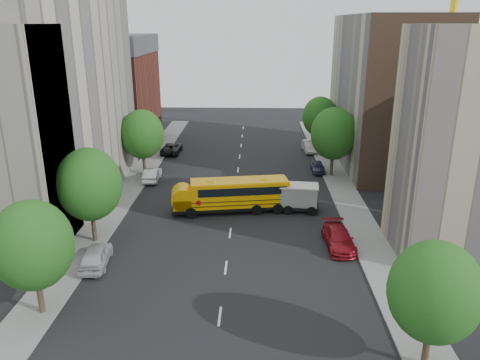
{
  "coord_description": "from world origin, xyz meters",
  "views": [
    {
      "loc": [
        2.05,
        -38.39,
        17.08
      ],
      "look_at": [
        0.71,
        2.0,
        3.44
      ],
      "focal_mm": 35.0,
      "sensor_mm": 36.0,
      "label": 1
    }
  ],
  "objects_px": {
    "parked_car_5": "(309,146)",
    "parked_car_4": "(318,167)",
    "street_tree_1": "(89,185)",
    "street_tree_3": "(435,292)",
    "parked_car_2": "(172,148)",
    "parked_car_3": "(339,238)",
    "street_tree_2": "(142,134)",
    "parked_car_0": "(96,256)",
    "parked_car_1": "(152,174)",
    "street_tree_5": "(320,117)",
    "safari_truck": "(287,197)",
    "school_bus": "(231,194)",
    "street_tree_4": "(334,134)",
    "street_tree_0": "(32,245)"
  },
  "relations": [
    {
      "from": "parked_car_4",
      "to": "school_bus",
      "type": "bearing_deg",
      "value": -128.14
    },
    {
      "from": "safari_truck",
      "to": "parked_car_4",
      "type": "relative_size",
      "value": 1.67
    },
    {
      "from": "parked_car_0",
      "to": "street_tree_0",
      "type": "bearing_deg",
      "value": 70.97
    },
    {
      "from": "parked_car_3",
      "to": "parked_car_4",
      "type": "relative_size",
      "value": 1.38
    },
    {
      "from": "street_tree_1",
      "to": "school_bus",
      "type": "bearing_deg",
      "value": 32.49
    },
    {
      "from": "street_tree_2",
      "to": "school_bus",
      "type": "relative_size",
      "value": 0.67
    },
    {
      "from": "parked_car_2",
      "to": "street_tree_1",
      "type": "bearing_deg",
      "value": 88.59
    },
    {
      "from": "street_tree_2",
      "to": "parked_car_0",
      "type": "distance_m",
      "value": 22.38
    },
    {
      "from": "street_tree_5",
      "to": "parked_car_2",
      "type": "distance_m",
      "value": 20.94
    },
    {
      "from": "street_tree_1",
      "to": "parked_car_4",
      "type": "distance_m",
      "value": 28.7
    },
    {
      "from": "safari_truck",
      "to": "parked_car_1",
      "type": "relative_size",
      "value": 1.41
    },
    {
      "from": "street_tree_3",
      "to": "parked_car_0",
      "type": "relative_size",
      "value": 1.54
    },
    {
      "from": "street_tree_1",
      "to": "parked_car_5",
      "type": "bearing_deg",
      "value": 54.51
    },
    {
      "from": "parked_car_5",
      "to": "parked_car_4",
      "type": "bearing_deg",
      "value": -94.12
    },
    {
      "from": "street_tree_4",
      "to": "parked_car_5",
      "type": "height_order",
      "value": "street_tree_4"
    },
    {
      "from": "school_bus",
      "to": "parked_car_5",
      "type": "relative_size",
      "value": 2.48
    },
    {
      "from": "street_tree_0",
      "to": "parked_car_3",
      "type": "distance_m",
      "value": 22.37
    },
    {
      "from": "street_tree_3",
      "to": "street_tree_4",
      "type": "relative_size",
      "value": 0.88
    },
    {
      "from": "street_tree_1",
      "to": "parked_car_0",
      "type": "height_order",
      "value": "street_tree_1"
    },
    {
      "from": "street_tree_5",
      "to": "street_tree_3",
      "type": "bearing_deg",
      "value": -90.0
    },
    {
      "from": "street_tree_2",
      "to": "safari_truck",
      "type": "relative_size",
      "value": 1.23
    },
    {
      "from": "street_tree_3",
      "to": "parked_car_2",
      "type": "bearing_deg",
      "value": 116.18
    },
    {
      "from": "street_tree_5",
      "to": "parked_car_5",
      "type": "xyz_separation_m",
      "value": [
        -1.4,
        -1.11,
        -3.94
      ]
    },
    {
      "from": "street_tree_4",
      "to": "street_tree_2",
      "type": "bearing_deg",
      "value": 180.0
    },
    {
      "from": "street_tree_1",
      "to": "street_tree_3",
      "type": "height_order",
      "value": "street_tree_1"
    },
    {
      "from": "parked_car_0",
      "to": "parked_car_1",
      "type": "relative_size",
      "value": 1.04
    },
    {
      "from": "street_tree_1",
      "to": "parked_car_3",
      "type": "relative_size",
      "value": 1.52
    },
    {
      "from": "parked_car_2",
      "to": "street_tree_2",
      "type": "bearing_deg",
      "value": 82.4
    },
    {
      "from": "street_tree_3",
      "to": "parked_car_1",
      "type": "xyz_separation_m",
      "value": [
        -20.6,
        29.67,
        -3.72
      ]
    },
    {
      "from": "street_tree_0",
      "to": "street_tree_4",
      "type": "distance_m",
      "value": 35.61
    },
    {
      "from": "parked_car_0",
      "to": "parked_car_4",
      "type": "bearing_deg",
      "value": -135.24
    },
    {
      "from": "street_tree_0",
      "to": "safari_truck",
      "type": "bearing_deg",
      "value": 46.92
    },
    {
      "from": "street_tree_5",
      "to": "school_bus",
      "type": "bearing_deg",
      "value": -115.85
    },
    {
      "from": "safari_truck",
      "to": "street_tree_4",
      "type": "bearing_deg",
      "value": 66.52
    },
    {
      "from": "street_tree_2",
      "to": "street_tree_5",
      "type": "bearing_deg",
      "value": 28.61
    },
    {
      "from": "safari_truck",
      "to": "parked_car_3",
      "type": "relative_size",
      "value": 1.21
    },
    {
      "from": "street_tree_1",
      "to": "parked_car_4",
      "type": "relative_size",
      "value": 2.1
    },
    {
      "from": "street_tree_1",
      "to": "street_tree_2",
      "type": "relative_size",
      "value": 1.03
    },
    {
      "from": "parked_car_5",
      "to": "street_tree_5",
      "type": "bearing_deg",
      "value": 34.32
    },
    {
      "from": "street_tree_4",
      "to": "parked_car_5",
      "type": "xyz_separation_m",
      "value": [
        -1.4,
        10.89,
        -4.31
      ]
    },
    {
      "from": "parked_car_0",
      "to": "parked_car_5",
      "type": "relative_size",
      "value": 0.99
    },
    {
      "from": "parked_car_1",
      "to": "street_tree_4",
      "type": "bearing_deg",
      "value": -176.45
    },
    {
      "from": "street_tree_1",
      "to": "school_bus",
      "type": "height_order",
      "value": "street_tree_1"
    },
    {
      "from": "street_tree_2",
      "to": "parked_car_4",
      "type": "distance_m",
      "value": 21.08
    },
    {
      "from": "street_tree_4",
      "to": "parked_car_0",
      "type": "xyz_separation_m",
      "value": [
        -20.6,
        -21.97,
        -4.29
      ]
    },
    {
      "from": "street_tree_0",
      "to": "parked_car_2",
      "type": "height_order",
      "value": "street_tree_0"
    },
    {
      "from": "parked_car_4",
      "to": "street_tree_0",
      "type": "bearing_deg",
      "value": -125.26
    },
    {
      "from": "street_tree_3",
      "to": "street_tree_4",
      "type": "bearing_deg",
      "value": 90.0
    },
    {
      "from": "street_tree_0",
      "to": "parked_car_1",
      "type": "height_order",
      "value": "street_tree_0"
    },
    {
      "from": "street_tree_4",
      "to": "school_bus",
      "type": "relative_size",
      "value": 0.7
    }
  ]
}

